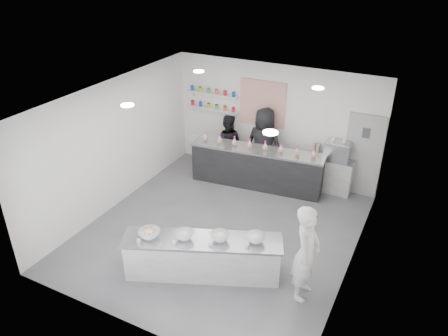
# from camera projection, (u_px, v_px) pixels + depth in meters

# --- Properties ---
(floor) EXTENTS (6.00, 6.00, 0.00)m
(floor) POSITION_uv_depth(u_px,v_px,m) (221.00, 231.00, 9.55)
(floor) COLOR #515156
(floor) RESTS_ON ground
(ceiling) EXTENTS (6.00, 6.00, 0.00)m
(ceiling) POSITION_uv_depth(u_px,v_px,m) (221.00, 100.00, 8.16)
(ceiling) COLOR white
(ceiling) RESTS_ON floor
(back_wall) EXTENTS (5.50, 0.00, 5.50)m
(back_wall) POSITION_uv_depth(u_px,v_px,m) (275.00, 122.00, 11.22)
(back_wall) COLOR white
(back_wall) RESTS_ON floor
(left_wall) EXTENTS (0.00, 6.00, 6.00)m
(left_wall) POSITION_uv_depth(u_px,v_px,m) (114.00, 145.00, 9.97)
(left_wall) COLOR white
(left_wall) RESTS_ON floor
(right_wall) EXTENTS (0.00, 6.00, 6.00)m
(right_wall) POSITION_uv_depth(u_px,v_px,m) (358.00, 203.00, 7.75)
(right_wall) COLOR white
(right_wall) RESTS_ON floor
(back_door) EXTENTS (0.88, 0.04, 2.10)m
(back_door) POSITION_uv_depth(u_px,v_px,m) (363.00, 156.00, 10.48)
(back_door) COLOR #989896
(back_door) RESTS_ON floor
(pattern_panel) EXTENTS (1.25, 0.03, 1.20)m
(pattern_panel) POSITION_uv_depth(u_px,v_px,m) (262.00, 103.00, 11.14)
(pattern_panel) COLOR #C54B35
(pattern_panel) RESTS_ON back_wall
(jar_shelf_lower) EXTENTS (1.45, 0.22, 0.04)m
(jar_shelf_lower) POSITION_uv_depth(u_px,v_px,m) (213.00, 109.00, 11.81)
(jar_shelf_lower) COLOR silver
(jar_shelf_lower) RESTS_ON back_wall
(jar_shelf_upper) EXTENTS (1.45, 0.22, 0.04)m
(jar_shelf_upper) POSITION_uv_depth(u_px,v_px,m) (213.00, 94.00, 11.61)
(jar_shelf_upper) COLOR silver
(jar_shelf_upper) RESTS_ON back_wall
(preserve_jars) EXTENTS (1.45, 0.10, 0.56)m
(preserve_jars) POSITION_uv_depth(u_px,v_px,m) (213.00, 99.00, 11.66)
(preserve_jars) COLOR red
(preserve_jars) RESTS_ON jar_shelf_lower
(downlight_0) EXTENTS (0.24, 0.24, 0.02)m
(downlight_0) POSITION_uv_depth(u_px,v_px,m) (127.00, 105.00, 7.95)
(downlight_0) COLOR white
(downlight_0) RESTS_ON ceiling
(downlight_1) EXTENTS (0.24, 0.24, 0.02)m
(downlight_1) POSITION_uv_depth(u_px,v_px,m) (271.00, 132.00, 6.82)
(downlight_1) COLOR white
(downlight_1) RESTS_ON ceiling
(downlight_2) EXTENTS (0.24, 0.24, 0.02)m
(downlight_2) POSITION_uv_depth(u_px,v_px,m) (199.00, 71.00, 10.00)
(downlight_2) COLOR white
(downlight_2) RESTS_ON ceiling
(downlight_3) EXTENTS (0.24, 0.24, 0.02)m
(downlight_3) POSITION_uv_depth(u_px,v_px,m) (318.00, 88.00, 8.87)
(downlight_3) COLOR white
(downlight_3) RESTS_ON ceiling
(prep_counter) EXTENTS (2.96, 1.77, 0.80)m
(prep_counter) POSITION_uv_depth(u_px,v_px,m) (203.00, 257.00, 8.15)
(prep_counter) COLOR #9E9E99
(prep_counter) RESTS_ON floor
(back_bar) EXTENTS (3.42, 0.99, 1.04)m
(back_bar) POSITION_uv_depth(u_px,v_px,m) (256.00, 168.00, 11.07)
(back_bar) COLOR black
(back_bar) RESTS_ON floor
(sneeze_guard) EXTENTS (3.30, 0.38, 0.28)m
(sneeze_guard) POSITION_uv_depth(u_px,v_px,m) (254.00, 149.00, 10.52)
(sneeze_guard) COLOR white
(sneeze_guard) RESTS_ON back_bar
(espresso_ledge) EXTENTS (1.22, 0.39, 0.91)m
(espresso_ledge) POSITION_uv_depth(u_px,v_px,m) (327.00, 174.00, 10.91)
(espresso_ledge) COLOR #9E9E99
(espresso_ledge) RESTS_ON floor
(espresso_machine) EXTENTS (0.60, 0.42, 0.46)m
(espresso_machine) POSITION_uv_depth(u_px,v_px,m) (338.00, 151.00, 10.52)
(espresso_machine) COLOR #93969E
(espresso_machine) RESTS_ON espresso_ledge
(cup_stacks) EXTENTS (0.24, 0.24, 0.31)m
(cup_stacks) POSITION_uv_depth(u_px,v_px,m) (316.00, 149.00, 10.77)
(cup_stacks) COLOR tan
(cup_stacks) RESTS_ON espresso_ledge
(prep_bowls) EXTENTS (2.31, 1.33, 0.14)m
(prep_bowls) POSITION_uv_depth(u_px,v_px,m) (202.00, 236.00, 7.93)
(prep_bowls) COLOR white
(prep_bowls) RESTS_ON prep_counter
(label_cards) EXTENTS (2.01, 0.04, 0.07)m
(label_cards) POSITION_uv_depth(u_px,v_px,m) (179.00, 249.00, 7.66)
(label_cards) COLOR white
(label_cards) RESTS_ON prep_counter
(cookie_bags) EXTENTS (2.93, 0.46, 0.25)m
(cookie_bags) POSITION_uv_depth(u_px,v_px,m) (257.00, 144.00, 10.77)
(cookie_bags) COLOR #FF98C6
(cookie_bags) RESTS_ON back_bar
(woman_prep) EXTENTS (0.44, 0.67, 1.82)m
(woman_prep) POSITION_uv_depth(u_px,v_px,m) (306.00, 253.00, 7.44)
(woman_prep) COLOR white
(woman_prep) RESTS_ON floor
(staff_left) EXTENTS (0.92, 0.80, 1.62)m
(staff_left) POSITION_uv_depth(u_px,v_px,m) (227.00, 143.00, 11.70)
(staff_left) COLOR black
(staff_left) RESTS_ON floor
(staff_right) EXTENTS (0.99, 0.67, 1.97)m
(staff_right) POSITION_uv_depth(u_px,v_px,m) (264.00, 145.00, 11.19)
(staff_right) COLOR black
(staff_right) RESTS_ON floor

